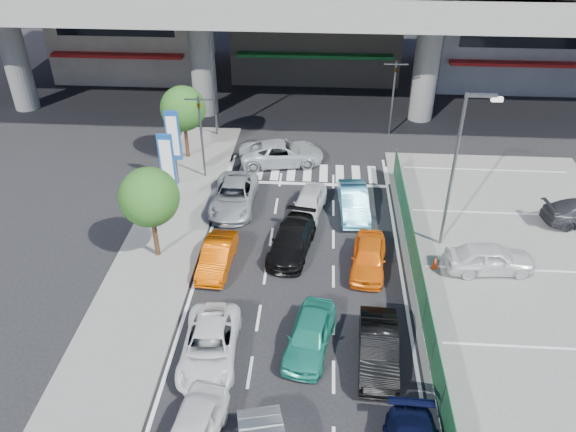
# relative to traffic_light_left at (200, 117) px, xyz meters

# --- Properties ---
(ground) EXTENTS (120.00, 120.00, 0.00)m
(ground) POSITION_rel_traffic_light_left_xyz_m (6.20, -12.00, -3.94)
(ground) COLOR black
(ground) RESTS_ON ground
(parking_lot) EXTENTS (12.00, 28.00, 0.06)m
(parking_lot) POSITION_rel_traffic_light_left_xyz_m (17.20, -10.00, -3.91)
(parking_lot) COLOR #60605D
(parking_lot) RESTS_ON ground
(sidewalk_left) EXTENTS (4.00, 30.00, 0.12)m
(sidewalk_left) POSITION_rel_traffic_light_left_xyz_m (-0.80, -8.00, -3.88)
(sidewalk_left) COLOR #60605D
(sidewalk_left) RESTS_ON ground
(fence_run) EXTENTS (0.16, 22.00, 1.80)m
(fence_run) POSITION_rel_traffic_light_left_xyz_m (11.50, -11.00, -3.04)
(fence_run) COLOR #1E5832
(fence_run) RESTS_ON ground
(building_east) EXTENTS (12.00, 10.90, 12.00)m
(building_east) POSITION_rel_traffic_light_left_xyz_m (22.20, 19.97, 2.06)
(building_east) COLOR gray
(building_east) RESTS_ON ground
(traffic_light_left) EXTENTS (1.60, 1.24, 5.20)m
(traffic_light_left) POSITION_rel_traffic_light_left_xyz_m (0.00, 0.00, 0.00)
(traffic_light_left) COLOR #595B60
(traffic_light_left) RESTS_ON ground
(traffic_light_right) EXTENTS (1.60, 1.24, 5.20)m
(traffic_light_right) POSITION_rel_traffic_light_left_xyz_m (11.70, 7.00, 0.00)
(traffic_light_right) COLOR #595B60
(traffic_light_right) RESTS_ON ground
(street_lamp_right) EXTENTS (1.65, 0.22, 8.00)m
(street_lamp_right) POSITION_rel_traffic_light_left_xyz_m (13.37, -6.00, 0.83)
(street_lamp_right) COLOR #595B60
(street_lamp_right) RESTS_ON ground
(street_lamp_left) EXTENTS (1.65, 0.22, 8.00)m
(street_lamp_left) POSITION_rel_traffic_light_left_xyz_m (-0.13, 6.00, 0.83)
(street_lamp_left) COLOR #595B60
(street_lamp_left) RESTS_ON ground
(signboard_near) EXTENTS (0.80, 0.14, 4.70)m
(signboard_near) POSITION_rel_traffic_light_left_xyz_m (-1.00, -4.01, -0.87)
(signboard_near) COLOR #595B60
(signboard_near) RESTS_ON ground
(signboard_far) EXTENTS (0.80, 0.14, 4.70)m
(signboard_far) POSITION_rel_traffic_light_left_xyz_m (-1.40, -1.01, -0.87)
(signboard_far) COLOR #595B60
(signboard_far) RESTS_ON ground
(tree_near) EXTENTS (2.80, 2.80, 4.80)m
(tree_near) POSITION_rel_traffic_light_left_xyz_m (-0.80, -8.00, -0.55)
(tree_near) COLOR #382314
(tree_near) RESTS_ON ground
(tree_far) EXTENTS (2.80, 2.80, 4.80)m
(tree_far) POSITION_rel_traffic_light_left_xyz_m (-1.60, 2.50, -0.55)
(tree_far) COLOR #382314
(tree_far) RESTS_ON ground
(sedan_white_mid_left) EXTENTS (2.33, 4.68, 1.27)m
(sedan_white_mid_left) POSITION_rel_traffic_light_left_xyz_m (2.96, -14.33, -3.30)
(sedan_white_mid_left) COLOR white
(sedan_white_mid_left) RESTS_ON ground
(taxi_teal_mid) EXTENTS (2.32, 4.23, 1.36)m
(taxi_teal_mid) POSITION_rel_traffic_light_left_xyz_m (6.83, -13.55, -3.26)
(taxi_teal_mid) COLOR #1F856F
(taxi_teal_mid) RESTS_ON ground
(hatch_black_mid_right) EXTENTS (1.64, 4.25, 1.38)m
(hatch_black_mid_right) POSITION_rel_traffic_light_left_xyz_m (9.49, -14.10, -3.25)
(hatch_black_mid_right) COLOR black
(hatch_black_mid_right) RESTS_ON ground
(taxi_orange_left) EXTENTS (1.53, 3.84, 1.24)m
(taxi_orange_left) POSITION_rel_traffic_light_left_xyz_m (2.27, -8.62, -3.31)
(taxi_orange_left) COLOR #C04600
(taxi_orange_left) RESTS_ON ground
(sedan_black_mid) EXTENTS (2.56, 4.73, 1.30)m
(sedan_black_mid) POSITION_rel_traffic_light_left_xyz_m (5.73, -7.15, -3.29)
(sedan_black_mid) COLOR black
(sedan_black_mid) RESTS_ON ground
(taxi_orange_right) EXTENTS (1.99, 4.06, 1.33)m
(taxi_orange_right) POSITION_rel_traffic_light_left_xyz_m (9.43, -8.26, -3.27)
(taxi_orange_right) COLOR orange
(taxi_orange_right) RESTS_ON ground
(wagon_silver_front_left) EXTENTS (2.31, 4.98, 1.38)m
(wagon_silver_front_left) POSITION_rel_traffic_light_left_xyz_m (2.26, -3.19, -3.25)
(wagon_silver_front_left) COLOR #9B9FA2
(wagon_silver_front_left) RESTS_ON ground
(sedan_white_front_mid) EXTENTS (2.17, 3.97, 1.28)m
(sedan_white_front_mid) POSITION_rel_traffic_light_left_xyz_m (6.43, -3.56, -3.30)
(sedan_white_front_mid) COLOR silver
(sedan_white_front_mid) RESTS_ON ground
(kei_truck_front_right) EXTENTS (1.72, 4.27, 1.38)m
(kei_truck_front_right) POSITION_rel_traffic_light_left_xyz_m (8.88, -3.41, -3.25)
(kei_truck_front_right) COLOR #5CC4EB
(kei_truck_front_right) RESTS_ON ground
(crossing_wagon_silver) EXTENTS (5.66, 3.35, 1.48)m
(crossing_wagon_silver) POSITION_rel_traffic_light_left_xyz_m (4.50, 2.13, -3.20)
(crossing_wagon_silver) COLOR #B1B6BA
(crossing_wagon_silver) RESTS_ON ground
(parked_sedan_white) EXTENTS (4.21, 1.95, 1.40)m
(parked_sedan_white) POSITION_rel_traffic_light_left_xyz_m (15.06, -8.10, -3.18)
(parked_sedan_white) COLOR silver
(parked_sedan_white) RESTS_ON parking_lot
(traffic_cone) EXTENTS (0.38, 0.38, 0.63)m
(traffic_cone) POSITION_rel_traffic_light_left_xyz_m (12.60, -8.11, -3.56)
(traffic_cone) COLOR red
(traffic_cone) RESTS_ON parking_lot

